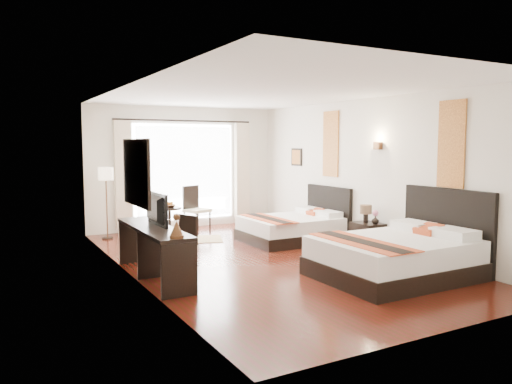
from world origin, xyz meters
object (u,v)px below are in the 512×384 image
nightstand (368,237)px  vase (375,221)px  table_lamp (366,211)px  floor_lamp (106,179)px  television (152,209)px  console_desk (154,252)px  desk_chair (181,256)px  window_chair (197,218)px  bed_far (294,227)px  fruit_bowl (170,206)px  side_table (170,221)px  bed_near (399,255)px

nightstand → vase: 0.35m
vase → table_lamp: bearing=100.3°
floor_lamp → television: bearing=-90.9°
console_desk → desk_chair: desk_chair is taller
television → floor_lamp: 3.26m
desk_chair → window_chair: (1.60, 3.29, 0.04)m
floor_lamp → vase: bearing=-42.7°
bed_far → fruit_bowl: bed_far is taller
floor_lamp → side_table: (1.29, -0.14, -0.95)m
nightstand → desk_chair: desk_chair is taller
bed_far → television: size_ratio=2.26×
fruit_bowl → vase: bearing=-52.7°
fruit_bowl → bed_far: bearing=-43.3°
television → console_desk: bearing=170.7°
fruit_bowl → table_lamp: bearing=-51.4°
side_table → window_chair: bearing=8.6°
television → fruit_bowl: size_ratio=3.50×
floor_lamp → side_table: floor_lamp is taller
desk_chair → side_table: 3.32m
bed_far → fruit_bowl: (-1.96, 1.85, 0.34)m
nightstand → table_lamp: bearing=103.0°
bed_near → nightstand: bearing=63.0°
desk_chair → window_chair: bearing=-137.0°
vase → nightstand: bearing=99.5°
bed_near → window_chair: bed_near is taller
vase → desk_chair: desk_chair is taller
floor_lamp → desk_chair: bearing=-83.9°
television → side_table: size_ratio=1.43×
bed_near → window_chair: size_ratio=2.20×
bed_near → bed_far: 3.03m
nightstand → floor_lamp: size_ratio=0.37×
window_chair → nightstand: bearing=9.7°
window_chair → console_desk: bearing=-51.3°
floor_lamp → window_chair: bearing=-1.2°
television → side_table: 3.46m
side_table → fruit_bowl: size_ratio=2.45×
vase → desk_chair: 3.61m
table_lamp → window_chair: window_chair is taller
bed_far → table_lamp: bed_far is taller
television → side_table: (1.35, 3.11, -0.70)m
desk_chair → vase: bearing=154.0°
bed_near → nightstand: (0.81, 1.58, -0.07)m
bed_far → fruit_bowl: size_ratio=7.91×
bed_far → side_table: (-1.97, 1.89, 0.02)m
bed_near → side_table: (-1.81, 4.92, -0.03)m
vase → console_desk: bearing=176.2°
bed_near → bed_far: bed_near is taller
desk_chair → bed_near: bearing=126.7°
bed_near → table_lamp: bearing=64.1°
television → desk_chair: (0.41, -0.08, -0.73)m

